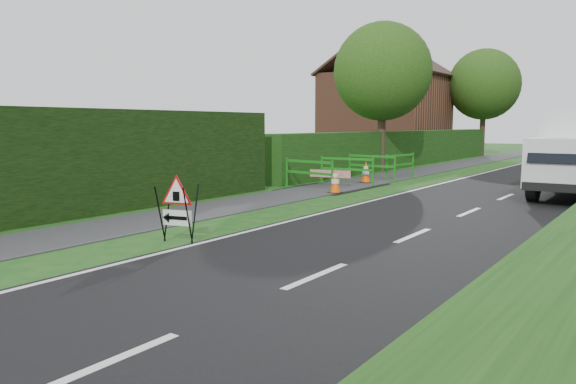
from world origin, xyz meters
The scene contains 15 objects.
ground centered at (0.00, 0.00, 0.00)m, with size 120.00×120.00×0.00m, color #164313.
footpath centered at (-3.00, 35.00, 0.01)m, with size 2.00×90.00×0.02m, color #2D2D30.
hedge_west_far centered at (-5.00, 22.00, 0.00)m, with size 1.00×24.00×1.80m, color #14380F.
house_west centered at (-10.00, 30.00, 2.90)m, with size 7.50×7.40×7.88m.
tree_nw centered at (-4.60, 18.00, 4.48)m, with size 4.40×4.40×6.70m.
tree_fw centered at (-4.60, 34.00, 4.83)m, with size 4.80×4.80×7.24m.
triangle_sign centered at (-0.78, 1.48, 0.72)m, with size 0.87×0.87×1.04m.
traffic_cone_3 centered at (-2.12, 9.53, 0.39)m, with size 0.38×0.38×0.79m.
traffic_cone_4 centered at (-2.74, 12.83, 0.39)m, with size 0.38×0.38×0.79m.
ped_barrier_0 centered at (-3.35, 9.92, 0.63)m, with size 2.09×0.68×1.00m.
ped_barrier_1 centered at (-3.05, 11.94, 0.63)m, with size 2.08×0.47×1.00m.
ped_barrier_2 centered at (-3.06, 13.94, 0.63)m, with size 2.08×0.53×1.00m.
ped_barrier_3 centered at (-2.39, 15.11, 0.63)m, with size 0.60×2.09×1.00m.
redwhite_plank centered at (-3.19, 11.03, 0.00)m, with size 1.50×0.04×0.25m, color red.
hatchback_car centered at (1.86, 25.52, 0.67)m, with size 1.57×3.91×1.33m, color silver.
Camera 1 is at (6.55, -5.52, 2.13)m, focal length 35.00 mm.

